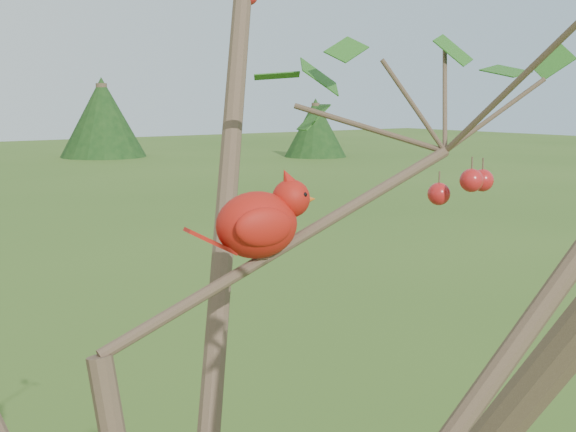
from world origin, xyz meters
name	(u,v)px	position (x,y,z in m)	size (l,w,h in m)	color
crabapple_tree	(193,237)	(0.03, -0.02, 2.12)	(2.35, 2.05, 2.95)	#433124
cardinal	(261,221)	(0.20, 0.08, 2.11)	(0.20, 0.12, 0.14)	#B3180F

